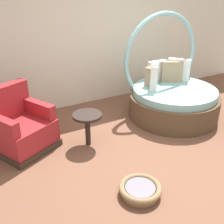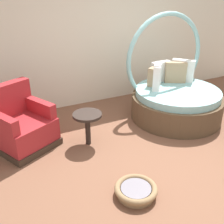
{
  "view_description": "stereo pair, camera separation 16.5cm",
  "coord_description": "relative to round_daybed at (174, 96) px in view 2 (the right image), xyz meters",
  "views": [
    {
      "loc": [
        -2.19,
        -2.51,
        2.29
      ],
      "look_at": [
        -0.46,
        0.64,
        0.55
      ],
      "focal_mm": 43.46,
      "sensor_mm": 36.0,
      "label": 1
    },
    {
      "loc": [
        -2.04,
        -2.59,
        2.29
      ],
      "look_at": [
        -0.46,
        0.64,
        0.55
      ],
      "focal_mm": 43.46,
      "sensor_mm": 36.0,
      "label": 2
    }
  ],
  "objects": [
    {
      "name": "red_armchair",
      "position": [
        -2.71,
        0.2,
        -0.06
      ],
      "size": [
        1.07,
        1.07,
        0.94
      ],
      "color": "#38281E",
      "rests_on": "ground_plane"
    },
    {
      "name": "side_table",
      "position": [
        -1.79,
        -0.22,
        0.04
      ],
      "size": [
        0.44,
        0.44,
        0.52
      ],
      "color": "#2D231E",
      "rests_on": "ground_plane"
    },
    {
      "name": "pet_basket",
      "position": [
        -1.71,
        -1.52,
        -0.31
      ],
      "size": [
        0.51,
        0.51,
        0.13
      ],
      "color": "#8E704C",
      "rests_on": "ground_plane"
    },
    {
      "name": "round_daybed",
      "position": [
        0.0,
        0.0,
        0.0
      ],
      "size": [
        1.63,
        1.63,
        1.83
      ],
      "color": "brown",
      "rests_on": "ground_plane"
    },
    {
      "name": "ground_plane",
      "position": [
        -1.01,
        -1.02,
        -0.4
      ],
      "size": [
        8.0,
        8.0,
        0.02
      ],
      "primitive_type": "cube",
      "color": "brown"
    },
    {
      "name": "back_wall",
      "position": [
        -1.01,
        1.35,
        1.01
      ],
      "size": [
        8.0,
        0.12,
        2.79
      ],
      "primitive_type": "cube",
      "color": "silver",
      "rests_on": "ground_plane"
    }
  ]
}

